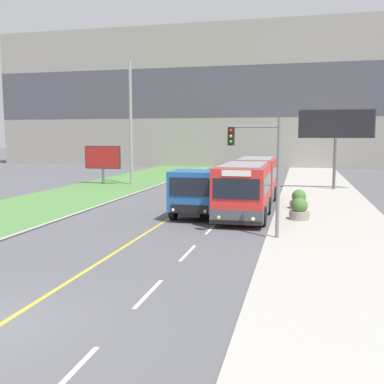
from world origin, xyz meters
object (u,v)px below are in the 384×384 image
Objects in this scene: billboard_small at (103,158)px; planter_round_second at (299,200)px; planter_round_near at (299,210)px; city_bus at (250,185)px; dump_truck at (198,193)px; billboard_large at (336,127)px; utility_pole_far at (131,123)px; traffic_light_mast at (262,162)px.

billboard_small reaches higher than planter_round_second.
billboard_small is 3.09× the size of planter_round_near.
city_bus is 11.13× the size of planter_round_near.
dump_truck reaches higher than planter_round_second.
dump_truck is 17.53m from billboard_large.
utility_pole_far is at bearing 135.69° from planter_round_near.
billboard_large is 20.88m from billboard_small.
billboard_large is (4.40, 19.47, 1.86)m from traffic_light_mast.
traffic_light_mast reaches higher than planter_round_second.
planter_round_near is at bearing -100.58° from billboard_large.
planter_round_near is at bearing -39.18° from billboard_small.
billboard_large reaches higher than city_bus.
billboard_large is 5.76× the size of planter_round_near.
billboard_large reaches higher than dump_truck.
billboard_large is (5.72, 11.69, 3.72)m from city_bus.
planter_round_near is at bearing 1.38° from dump_truck.
dump_truck is at bearing -57.06° from utility_pole_far.
billboard_small is 21.01m from planter_round_second.
billboard_large is at bearing 63.95° from city_bus.
utility_pole_far reaches higher than city_bus.
city_bus is at bearing -116.05° from billboard_large.
billboard_large reaches higher than traffic_light_mast.
planter_round_second is at bearing -104.20° from billboard_large.
city_bus reaches higher than planter_round_second.
billboard_large is (8.25, 14.97, 3.91)m from dump_truck.
billboard_large reaches higher than planter_round_second.
dump_truck is 5.75× the size of planter_round_second.
planter_round_second is at bearing 11.20° from city_bus.
dump_truck is at bearing -178.62° from planter_round_near.
planter_round_second is (1.58, 8.35, -2.79)m from traffic_light_mast.
dump_truck is 18.28m from utility_pole_far.
traffic_light_mast is at bearing -109.38° from planter_round_near.
traffic_light_mast is at bearing -49.43° from dump_truck.
utility_pole_far is 2.12× the size of traffic_light_mast.
traffic_light_mast is at bearing -100.75° from planter_round_second.
utility_pole_far is at bearing 124.85° from traffic_light_mast.
city_bus is 17.34m from utility_pole_far.
billboard_small is (-20.69, -0.24, -2.81)m from billboard_large.
planter_round_second is (17.87, -10.88, -1.84)m from billboard_small.
utility_pole_far is at bearing 3.58° from billboard_small.
utility_pole_far is at bearing 136.35° from city_bus.
traffic_light_mast reaches higher than planter_round_near.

